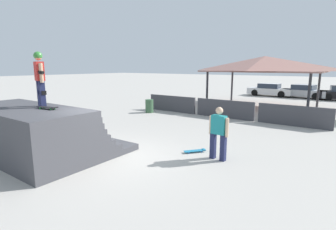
{
  "coord_description": "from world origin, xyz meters",
  "views": [
    {
      "loc": [
        6.34,
        -5.57,
        3.0
      ],
      "look_at": [
        -0.13,
        3.46,
        0.91
      ],
      "focal_mm": 28.0,
      "sensor_mm": 36.0,
      "label": 1
    }
  ],
  "objects_px": {
    "skater_on_deck": "(40,75)",
    "bystander_walking": "(219,131)",
    "parked_car_white": "(270,90)",
    "parked_car_silver": "(304,92)",
    "trash_bin": "(149,106)",
    "skateboard_on_deck": "(48,107)",
    "skateboard_on_ground": "(195,151)"
  },
  "relations": [
    {
      "from": "skater_on_deck",
      "to": "bystander_walking",
      "type": "bearing_deg",
      "value": 48.99
    },
    {
      "from": "parked_car_white",
      "to": "parked_car_silver",
      "type": "distance_m",
      "value": 3.12
    },
    {
      "from": "trash_bin",
      "to": "parked_car_white",
      "type": "relative_size",
      "value": 0.2
    },
    {
      "from": "skateboard_on_deck",
      "to": "skateboard_on_ground",
      "type": "distance_m",
      "value": 5.07
    },
    {
      "from": "skater_on_deck",
      "to": "parked_car_silver",
      "type": "xyz_separation_m",
      "value": [
        4.5,
        23.16,
        -2.09
      ]
    },
    {
      "from": "bystander_walking",
      "to": "parked_car_white",
      "type": "bearing_deg",
      "value": -74.33
    },
    {
      "from": "parked_car_silver",
      "to": "skateboard_on_deck",
      "type": "bearing_deg",
      "value": -89.64
    },
    {
      "from": "parked_car_white",
      "to": "skateboard_on_deck",
      "type": "bearing_deg",
      "value": -89.71
    },
    {
      "from": "parked_car_white",
      "to": "skater_on_deck",
      "type": "bearing_deg",
      "value": -91.28
    },
    {
      "from": "parked_car_silver",
      "to": "parked_car_white",
      "type": "bearing_deg",
      "value": -167.48
    },
    {
      "from": "skateboard_on_ground",
      "to": "parked_car_silver",
      "type": "xyz_separation_m",
      "value": [
        0.44,
        19.98,
        0.54
      ]
    },
    {
      "from": "skateboard_on_ground",
      "to": "parked_car_silver",
      "type": "height_order",
      "value": "parked_car_silver"
    },
    {
      "from": "skater_on_deck",
      "to": "trash_bin",
      "type": "distance_m",
      "value": 9.1
    },
    {
      "from": "skateboard_on_deck",
      "to": "parked_car_white",
      "type": "bearing_deg",
      "value": 78.42
    },
    {
      "from": "bystander_walking",
      "to": "parked_car_white",
      "type": "height_order",
      "value": "bystander_walking"
    },
    {
      "from": "skater_on_deck",
      "to": "parked_car_silver",
      "type": "distance_m",
      "value": 23.68
    },
    {
      "from": "trash_bin",
      "to": "parked_car_white",
      "type": "height_order",
      "value": "parked_car_white"
    },
    {
      "from": "parked_car_silver",
      "to": "skateboard_on_ground",
      "type": "bearing_deg",
      "value": -81.48
    },
    {
      "from": "bystander_walking",
      "to": "parked_car_silver",
      "type": "height_order",
      "value": "bystander_walking"
    },
    {
      "from": "skateboard_on_deck",
      "to": "trash_bin",
      "type": "bearing_deg",
      "value": 99.7
    },
    {
      "from": "skater_on_deck",
      "to": "parked_car_white",
      "type": "distance_m",
      "value": 23.15
    },
    {
      "from": "trash_bin",
      "to": "bystander_walking",
      "type": "bearing_deg",
      "value": -36.52
    },
    {
      "from": "skateboard_on_ground",
      "to": "parked_car_white",
      "type": "height_order",
      "value": "parked_car_white"
    },
    {
      "from": "skater_on_deck",
      "to": "skateboard_on_ground",
      "type": "height_order",
      "value": "skater_on_deck"
    },
    {
      "from": "skateboard_on_deck",
      "to": "trash_bin",
      "type": "xyz_separation_m",
      "value": [
        -3.04,
        8.64,
        -1.3
      ]
    },
    {
      "from": "bystander_walking",
      "to": "trash_bin",
      "type": "bearing_deg",
      "value": -31.08
    },
    {
      "from": "bystander_walking",
      "to": "skateboard_on_ground",
      "type": "relative_size",
      "value": 2.33
    },
    {
      "from": "skater_on_deck",
      "to": "skateboard_on_ground",
      "type": "relative_size",
      "value": 2.42
    },
    {
      "from": "parked_car_white",
      "to": "parked_car_silver",
      "type": "xyz_separation_m",
      "value": [
        3.11,
        0.15,
        0.0
      ]
    },
    {
      "from": "skateboard_on_ground",
      "to": "parked_car_silver",
      "type": "distance_m",
      "value": 19.99
    },
    {
      "from": "parked_car_silver",
      "to": "skater_on_deck",
      "type": "bearing_deg",
      "value": -91.21
    },
    {
      "from": "skateboard_on_ground",
      "to": "trash_bin",
      "type": "bearing_deg",
      "value": 89.27
    }
  ]
}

